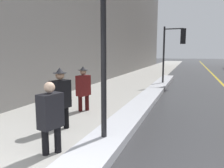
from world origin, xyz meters
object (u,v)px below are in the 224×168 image
(traffic_light_near, at_px, (176,43))
(pedestrian_in_fedora, at_px, (83,87))
(pedestrian_nearside, at_px, (51,115))
(pedestrian_trailing, at_px, (61,96))

(traffic_light_near, distance_m, pedestrian_in_fedora, 7.77)
(traffic_light_near, distance_m, pedestrian_nearside, 10.59)
(pedestrian_trailing, bearing_deg, pedestrian_in_fedora, -157.04)
(traffic_light_near, height_order, pedestrian_in_fedora, traffic_light_near)
(pedestrian_nearside, distance_m, pedestrian_in_fedora, 3.32)
(pedestrian_trailing, bearing_deg, traffic_light_near, 179.77)
(traffic_light_near, xyz_separation_m, pedestrian_nearside, (-1.67, -10.30, -1.79))
(traffic_light_near, relative_size, pedestrian_nearside, 2.44)
(pedestrian_trailing, distance_m, pedestrian_in_fedora, 1.89)
(pedestrian_nearside, xyz_separation_m, pedestrian_in_fedora, (-0.91, 3.19, 0.04))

